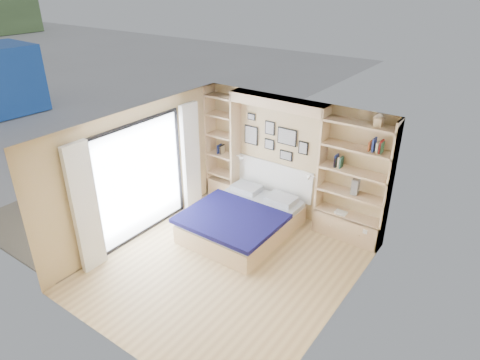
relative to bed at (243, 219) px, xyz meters
The scene contains 8 objects.
ground 1.19m from the bed, 69.39° to the right, with size 4.50×4.50×0.00m, color #D5B67F.
room_shell 0.91m from the bed, 87.27° to the left, with size 4.50×4.50×4.50m.
bed is the anchor object (origin of this frame).
photo_gallery 1.75m from the bed, 92.27° to the left, with size 1.48×0.02×0.82m.
reading_lamps 1.24m from the bed, 83.37° to the left, with size 1.92×0.12×0.15m.
shelf_decor 2.27m from the bed, 33.57° to the left, with size 3.51×0.23×2.03m.
deck 3.38m from the bed, 161.29° to the right, with size 3.20×4.00×0.05m, color #665B4B.
deck_chair 3.52m from the bed, 159.61° to the right, with size 0.72×0.86×0.75m.
Camera 1 is at (3.69, -4.73, 4.68)m, focal length 32.00 mm.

